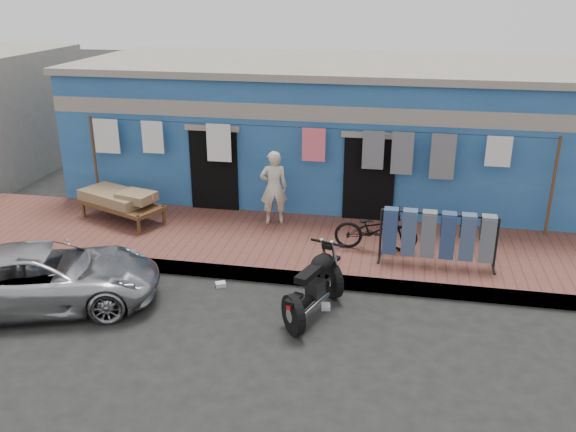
# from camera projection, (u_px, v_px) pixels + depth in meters

# --- Properties ---
(ground) EXTENTS (80.00, 80.00, 0.00)m
(ground) POSITION_uv_depth(u_px,v_px,m) (264.00, 327.00, 9.75)
(ground) COLOR black
(ground) RESTS_ON ground
(sidewalk) EXTENTS (28.00, 3.00, 0.25)m
(sidewalk) POSITION_uv_depth(u_px,v_px,m) (297.00, 246.00, 12.45)
(sidewalk) COLOR brown
(sidewalk) RESTS_ON ground
(curb) EXTENTS (28.00, 0.10, 0.25)m
(curb) POSITION_uv_depth(u_px,v_px,m) (283.00, 277.00, 11.12)
(curb) COLOR gray
(curb) RESTS_ON ground
(building) EXTENTS (12.20, 5.20, 3.36)m
(building) POSITION_uv_depth(u_px,v_px,m) (326.00, 128.00, 15.55)
(building) COLOR #23518C
(building) RESTS_ON ground
(clothesline) EXTENTS (10.06, 0.06, 2.10)m
(clothesline) POSITION_uv_depth(u_px,v_px,m) (303.00, 151.00, 13.03)
(clothesline) COLOR brown
(clothesline) RESTS_ON sidewalk
(car) EXTENTS (4.24, 2.99, 1.09)m
(car) POSITION_uv_depth(u_px,v_px,m) (44.00, 276.00, 10.22)
(car) COLOR #AFB0B4
(car) RESTS_ON ground
(seated_person) EXTENTS (0.67, 0.53, 1.62)m
(seated_person) POSITION_uv_depth(u_px,v_px,m) (274.00, 187.00, 13.03)
(seated_person) COLOR beige
(seated_person) RESTS_ON sidewalk
(bicycle) EXTENTS (1.61, 0.62, 1.03)m
(bicycle) POSITION_uv_depth(u_px,v_px,m) (376.00, 225.00, 11.79)
(bicycle) COLOR black
(bicycle) RESTS_ON sidewalk
(motorcycle) EXTENTS (1.64, 2.10, 1.12)m
(motorcycle) POSITION_uv_depth(u_px,v_px,m) (314.00, 284.00, 9.93)
(motorcycle) COLOR black
(motorcycle) RESTS_ON ground
(charpoy) EXTENTS (2.71, 2.42, 0.68)m
(charpoy) POSITION_uv_depth(u_px,v_px,m) (122.00, 206.00, 13.33)
(charpoy) COLOR brown
(charpoy) RESTS_ON sidewalk
(jeans_rack) EXTENTS (2.21, 0.56, 1.05)m
(jeans_rack) POSITION_uv_depth(u_px,v_px,m) (438.00, 237.00, 11.19)
(jeans_rack) COLOR black
(jeans_rack) RESTS_ON sidewalk
(litter_a) EXTENTS (0.22, 0.21, 0.08)m
(litter_a) POSITION_uv_depth(u_px,v_px,m) (221.00, 284.00, 11.03)
(litter_a) COLOR silver
(litter_a) RESTS_ON ground
(litter_b) EXTENTS (0.17, 0.17, 0.07)m
(litter_b) POSITION_uv_depth(u_px,v_px,m) (309.00, 293.00, 10.74)
(litter_b) COLOR silver
(litter_b) RESTS_ON ground
(litter_c) EXTENTS (0.17, 0.21, 0.07)m
(litter_c) POSITION_uv_depth(u_px,v_px,m) (326.00, 307.00, 10.28)
(litter_c) COLOR silver
(litter_c) RESTS_ON ground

